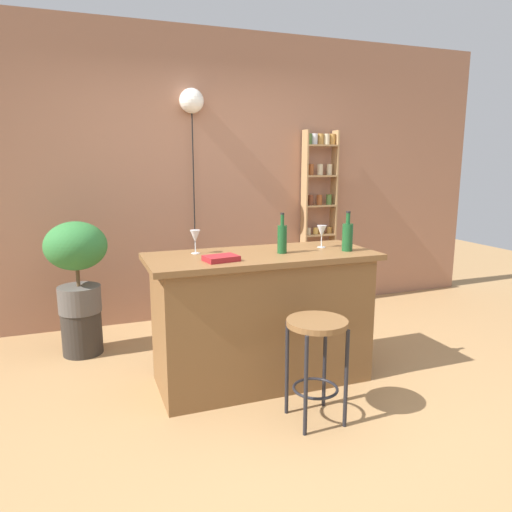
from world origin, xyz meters
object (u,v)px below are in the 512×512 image
at_px(wine_glass_center, 322,232).
at_px(cookbook, 221,258).
at_px(potted_plant, 77,258).
at_px(bar_stool, 317,345).
at_px(wine_glass_left, 195,237).
at_px(bottle_sauce_amber, 347,236).
at_px(spice_shelf, 319,215).
at_px(bottle_olive_oil, 282,238).
at_px(pendant_globe_light, 192,104).
at_px(plant_stool, 82,332).

relative_size(wine_glass_center, cookbook, 0.78).
bearing_deg(potted_plant, bar_stool, -50.53).
distance_m(wine_glass_left, cookbook, 0.33).
xyz_separation_m(bottle_sauce_amber, cookbook, (-0.94, -0.03, -0.09)).
height_order(spice_shelf, bottle_olive_oil, spice_shelf).
bearing_deg(wine_glass_left, bottle_olive_oil, -18.97).
height_order(spice_shelf, wine_glass_left, spice_shelf).
xyz_separation_m(potted_plant, pendant_globe_light, (1.10, 0.58, 1.29)).
height_order(plant_stool, pendant_globe_light, pendant_globe_light).
height_order(plant_stool, cookbook, cookbook).
relative_size(spice_shelf, potted_plant, 2.54).
relative_size(potted_plant, pendant_globe_light, 0.33).
bearing_deg(wine_glass_center, cookbook, -165.60).
distance_m(wine_glass_left, pendant_globe_light, 1.75).
distance_m(bottle_sauce_amber, cookbook, 0.95).
bearing_deg(plant_stool, wine_glass_center, -27.50).
xyz_separation_m(wine_glass_left, pendant_globe_light, (0.32, 1.38, 1.04)).
distance_m(potted_plant, cookbook, 1.42).
bearing_deg(bar_stool, pendant_globe_light, 95.69).
distance_m(potted_plant, wine_glass_center, 1.95).
distance_m(bottle_sauce_amber, wine_glass_center, 0.22).
distance_m(bar_stool, bottle_olive_oil, 0.82).
height_order(potted_plant, wine_glass_left, same).
bearing_deg(pendant_globe_light, wine_glass_left, -103.06).
relative_size(spice_shelf, bottle_sauce_amber, 6.63).
height_order(spice_shelf, plant_stool, spice_shelf).
relative_size(bar_stool, bottle_olive_oil, 2.28).
bearing_deg(plant_stool, bottle_sauce_amber, -30.75).
bearing_deg(cookbook, bar_stool, -57.67).
height_order(potted_plant, wine_glass_center, same).
height_order(bar_stool, bottle_sauce_amber, bottle_sauce_amber).
height_order(plant_stool, potted_plant, potted_plant).
bearing_deg(bottle_sauce_amber, cookbook, -178.47).
relative_size(bottle_olive_oil, wine_glass_center, 1.71).
bearing_deg(cookbook, pendant_globe_light, 72.93).
distance_m(bottle_olive_oil, cookbook, 0.49).
bearing_deg(bottle_olive_oil, spice_shelf, 54.51).
bearing_deg(wine_glass_left, pendant_globe_light, 76.94).
relative_size(spice_shelf, plant_stool, 5.25).
bearing_deg(wine_glass_left, bar_stool, -56.07).
bearing_deg(cookbook, bottle_olive_oil, 3.56).
bearing_deg(plant_stool, wine_glass_left, -45.76).
xyz_separation_m(wine_glass_left, wine_glass_center, (0.93, -0.09, 0.00)).
height_order(potted_plant, pendant_globe_light, pendant_globe_light).
relative_size(plant_stool, bottle_sauce_amber, 1.26).
relative_size(potted_plant, bottle_sauce_amber, 2.61).
relative_size(wine_glass_left, cookbook, 0.78).
bearing_deg(bottle_sauce_amber, plant_stool, 149.25).
xyz_separation_m(bar_stool, bottle_sauce_amber, (0.50, 0.52, 0.55)).
distance_m(bar_stool, bottle_sauce_amber, 0.91).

